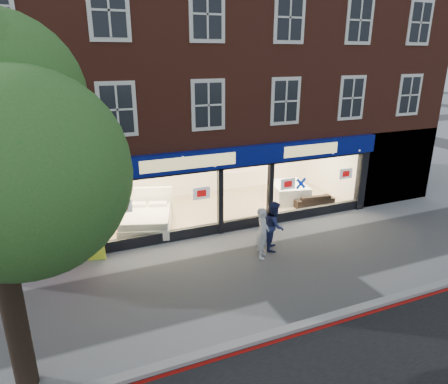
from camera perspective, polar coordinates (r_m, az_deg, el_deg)
ground at (r=13.25m, az=8.88°, el=-10.10°), size 120.00×120.00×0.00m
kerb_line at (r=11.17m, az=17.55°, el=-16.92°), size 60.00×0.10×0.01m
kerb_stone at (r=11.26m, az=16.90°, el=-16.19°), size 60.00×0.25×0.12m
showroom_floor at (r=17.46m, az=-0.09°, el=-2.30°), size 11.00×4.50×0.10m
building at (r=17.82m, az=-2.39°, el=19.88°), size 19.00×8.26×10.30m
display_bed at (r=15.55m, az=-11.04°, el=-3.79°), size 2.51×2.77×1.30m
bedside_table at (r=16.47m, az=-14.68°, el=-3.08°), size 0.51×0.51×0.55m
mattress_stack at (r=18.44m, az=9.16°, el=0.03°), size 1.87×2.17×0.75m
sofa at (r=17.96m, az=12.56°, el=-1.09°), size 1.87×0.91×0.53m
a_board at (r=13.77m, az=-17.95°, el=-7.52°), size 0.68×0.53×0.92m
pedestrian_grey at (r=13.19m, az=5.54°, el=-5.85°), size 0.69×0.76×1.74m
pedestrian_blue at (r=13.81m, az=7.19°, el=-4.78°), size 0.99×1.05×1.72m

